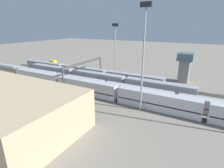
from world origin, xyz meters
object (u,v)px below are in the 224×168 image
Objects in this scene: signal_gantry at (84,65)px; train_on_track_2 at (97,79)px; train_on_track_3 at (99,86)px; control_tower at (185,65)px; light_mast_1 at (144,46)px; light_mast_2 at (115,44)px; train_on_track_0 at (57,66)px; train_on_track_1 at (83,73)px; train_on_track_4 at (118,94)px.

train_on_track_2 is at bearing 180.00° from signal_gantry.
train_on_track_3 is 5.56× the size of signal_gantry.
control_tower is (-24.68, -26.41, 5.04)m from train_on_track_3.
light_mast_1 is at bearing 79.36° from control_tower.
light_mast_2 is (2.61, -17.10, 13.17)m from train_on_track_3.
light_mast_1 is (-54.10, 22.34, 15.52)m from train_on_track_0.
train_on_track_2 is at bearing -50.08° from train_on_track_3.
train_on_track_1 is at bearing -46.63° from signal_gantry.
control_tower is at bearing -143.43° from train_on_track_2.
train_on_track_4 is 4.09× the size of light_mast_2.
train_on_track_0 is (20.71, -5.00, -0.45)m from train_on_track_1.
train_on_track_3 is 1.95× the size of train_on_track_1.
train_on_track_4 is 1.34× the size of train_on_track_1.
light_mast_1 is (-22.52, 12.34, 15.06)m from train_on_track_2.
train_on_track_4 is at bearing -15.87° from light_mast_1.
train_on_track_1 is 21.31m from train_on_track_0.
train_on_track_1 is 2.56× the size of light_mast_1.
train_on_track_2 and train_on_track_0 have the same top height.
signal_gantry is at bearing -23.28° from light_mast_1.
light_mast_1 is 1.11× the size of signal_gantry.
light_mast_2 is at bearing 18.84° from control_tower.
train_on_track_1 is at bearing -27.44° from light_mast_1.
train_on_track_2 and train_on_track_4 have the same top height.
train_on_track_0 is 61.71m from control_tower.
light_mast_2 is 29.96m from control_tower.
light_mast_1 is 2.31× the size of control_tower.
signal_gantry is at bearing 31.45° from control_tower.
train_on_track_1 is at bearing -24.71° from train_on_track_2.
train_on_track_0 is at bearing -23.56° from train_on_track_4.
train_on_track_3 is 25.19m from light_mast_1.
light_mast_1 is 35.94m from control_tower.
train_on_track_2 is 33.12m from train_on_track_0.
light_mast_2 is (20.95, -24.44, -2.45)m from light_mast_1.
train_on_track_3 is at bearing 129.92° from train_on_track_2.
light_mast_1 reaches higher than train_on_track_3.
light_mast_2 is (-33.15, -2.10, 13.07)m from train_on_track_0.
train_on_track_2 is 2.56× the size of light_mast_1.
train_on_track_0 is (45.88, -20.00, -0.43)m from train_on_track_4.
train_on_track_3 is 21.74m from light_mast_2.
light_mast_2 reaches higher than train_on_track_1.
light_mast_1 reaches higher than light_mast_2.
train_on_track_1 is 43.22m from control_tower.
light_mast_2 reaches higher than train_on_track_4.
train_on_track_1 is at bearing 29.72° from light_mast_2.
train_on_track_0 is at bearing -22.76° from train_on_track_3.
light_mast_2 is at bearing -150.28° from train_on_track_1.
light_mast_2 is (12.73, -22.10, 12.64)m from train_on_track_4.
light_mast_1 is 32.28m from light_mast_2.
light_mast_1 is at bearing 164.13° from train_on_track_4.
signal_gantry is (28.67, -12.34, -10.26)m from light_mast_1.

